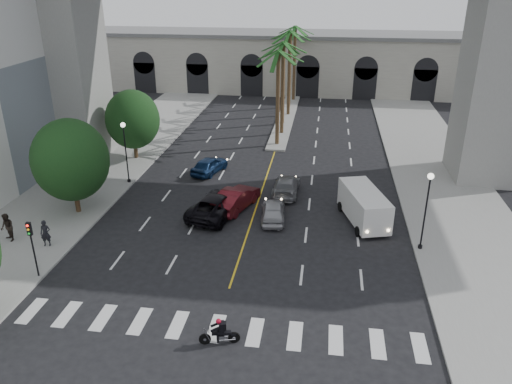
# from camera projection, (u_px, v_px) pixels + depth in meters

# --- Properties ---
(ground) EXTENTS (140.00, 140.00, 0.00)m
(ground) POSITION_uv_depth(u_px,v_px,m) (222.00, 310.00, 26.53)
(ground) COLOR black
(ground) RESTS_ON ground
(sidewalk_left) EXTENTS (8.00, 100.00, 0.15)m
(sidewalk_left) POSITION_uv_depth(u_px,v_px,m) (84.00, 185.00, 42.05)
(sidewalk_left) COLOR gray
(sidewalk_left) RESTS_ON ground
(sidewalk_right) EXTENTS (8.00, 100.00, 0.15)m
(sidewalk_right) POSITION_uv_depth(u_px,v_px,m) (454.00, 206.00, 38.13)
(sidewalk_right) COLOR gray
(sidewalk_right) RESTS_ON ground
(median) EXTENTS (2.00, 24.00, 0.20)m
(median) POSITION_uv_depth(u_px,v_px,m) (285.00, 119.00, 60.91)
(median) COLOR gray
(median) RESTS_ON ground
(pier_building) EXTENTS (71.00, 10.50, 8.50)m
(pier_building) POSITION_uv_depth(u_px,v_px,m) (296.00, 62.00, 74.64)
(pier_building) COLOR beige
(pier_building) RESTS_ON ground
(palm_a) EXTENTS (3.20, 3.20, 10.30)m
(palm_a) POSITION_uv_depth(u_px,v_px,m) (278.00, 56.00, 48.23)
(palm_a) COLOR #47331E
(palm_a) RESTS_ON ground
(palm_b) EXTENTS (3.20, 3.20, 10.60)m
(palm_b) POSITION_uv_depth(u_px,v_px,m) (283.00, 47.00, 51.73)
(palm_b) COLOR #47331E
(palm_b) RESTS_ON ground
(palm_c) EXTENTS (3.20, 3.20, 10.10)m
(palm_c) POSITION_uv_depth(u_px,v_px,m) (284.00, 47.00, 55.58)
(palm_c) COLOR #47331E
(palm_c) RESTS_ON ground
(palm_d) EXTENTS (3.20, 3.20, 10.90)m
(palm_d) POSITION_uv_depth(u_px,v_px,m) (290.00, 36.00, 58.86)
(palm_d) COLOR #47331E
(palm_d) RESTS_ON ground
(palm_e) EXTENTS (3.20, 3.20, 10.40)m
(palm_e) POSITION_uv_depth(u_px,v_px,m) (291.00, 36.00, 62.70)
(palm_e) COLOR #47331E
(palm_e) RESTS_ON ground
(palm_f) EXTENTS (3.20, 3.20, 10.70)m
(palm_f) POSITION_uv_depth(u_px,v_px,m) (295.00, 30.00, 66.18)
(palm_f) COLOR #47331E
(palm_f) RESTS_ON ground
(street_tree_mid) EXTENTS (5.44, 5.44, 7.21)m
(street_tree_mid) POSITION_uv_depth(u_px,v_px,m) (71.00, 160.00, 35.59)
(street_tree_mid) COLOR #382616
(street_tree_mid) RESTS_ON ground
(street_tree_far) EXTENTS (5.04, 5.04, 6.68)m
(street_tree_far) POSITION_uv_depth(u_px,v_px,m) (133.00, 119.00, 46.59)
(street_tree_far) COLOR #382616
(street_tree_far) RESTS_ON ground
(lamp_post_left_far) EXTENTS (0.40, 0.40, 5.35)m
(lamp_post_left_far) POSITION_uv_depth(u_px,v_px,m) (125.00, 147.00, 41.21)
(lamp_post_left_far) COLOR black
(lamp_post_left_far) RESTS_ON ground
(lamp_post_right) EXTENTS (0.40, 0.40, 5.35)m
(lamp_post_right) POSITION_uv_depth(u_px,v_px,m) (426.00, 205.00, 30.99)
(lamp_post_right) COLOR black
(lamp_post_right) RESTS_ON ground
(traffic_signal_far) EXTENTS (0.25, 0.18, 3.65)m
(traffic_signal_far) POSITION_uv_depth(u_px,v_px,m) (32.00, 240.00, 28.35)
(traffic_signal_far) COLOR black
(traffic_signal_far) RESTS_ON ground
(motorcycle_rider) EXTENTS (1.97, 0.64, 1.44)m
(motorcycle_rider) POSITION_uv_depth(u_px,v_px,m) (221.00, 332.00, 23.91)
(motorcycle_rider) COLOR black
(motorcycle_rider) RESTS_ON ground
(car_a) EXTENTS (2.06, 4.30, 1.42)m
(car_a) POSITION_uv_depth(u_px,v_px,m) (273.00, 211.00, 35.98)
(car_a) COLOR #9A9A9F
(car_a) RESTS_ON ground
(car_b) EXTENTS (3.24, 5.33, 1.66)m
(car_b) POSITION_uv_depth(u_px,v_px,m) (236.00, 198.00, 37.67)
(car_b) COLOR #4C0F15
(car_b) RESTS_ON ground
(car_c) EXTENTS (4.10, 6.45, 1.66)m
(car_c) POSITION_uv_depth(u_px,v_px,m) (217.00, 205.00, 36.66)
(car_c) COLOR black
(car_c) RESTS_ON ground
(car_d) EXTENTS (2.05, 4.88, 1.41)m
(car_d) POSITION_uv_depth(u_px,v_px,m) (286.00, 186.00, 40.24)
(car_d) COLOR slate
(car_d) RESTS_ON ground
(car_e) EXTENTS (2.97, 4.67, 1.48)m
(car_e) POSITION_uv_depth(u_px,v_px,m) (209.00, 165.00, 44.47)
(car_e) COLOR #0F2548
(car_e) RESTS_ON ground
(cargo_van) EXTENTS (3.62, 6.02, 2.41)m
(cargo_van) POSITION_uv_depth(u_px,v_px,m) (364.00, 205.00, 35.33)
(cargo_van) COLOR silver
(cargo_van) RESTS_ON ground
(pedestrian_a) EXTENTS (0.73, 0.57, 1.78)m
(pedestrian_a) POSITION_uv_depth(u_px,v_px,m) (46.00, 233.00, 32.18)
(pedestrian_a) COLOR black
(pedestrian_a) RESTS_ON sidewalk_left
(pedestrian_b) EXTENTS (1.19, 1.14, 1.93)m
(pedestrian_b) POSITION_uv_depth(u_px,v_px,m) (7.00, 228.00, 32.75)
(pedestrian_b) COLOR black
(pedestrian_b) RESTS_ON sidewalk_left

